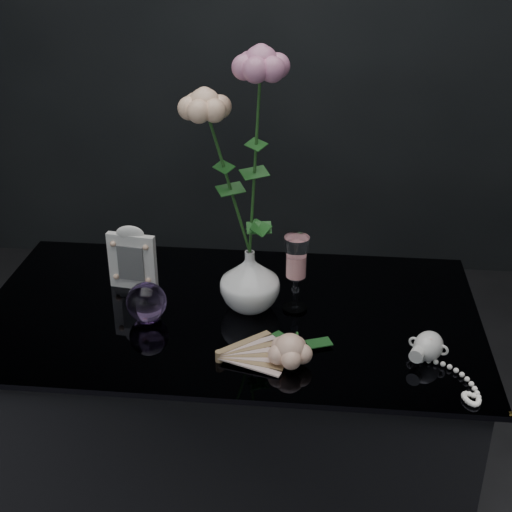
# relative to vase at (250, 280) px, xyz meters

# --- Properties ---
(table) EXTENTS (1.05, 0.58, 0.76)m
(table) POSITION_rel_vase_xyz_m (-0.04, -0.02, -0.45)
(table) COLOR black
(table) RESTS_ON ground
(vase) EXTENTS (0.16, 0.16, 0.13)m
(vase) POSITION_rel_vase_xyz_m (0.00, 0.00, 0.00)
(vase) COLOR white
(vase) RESTS_ON table
(wine_glass) EXTENTS (0.05, 0.05, 0.17)m
(wine_glass) POSITION_rel_vase_xyz_m (0.10, 0.00, 0.02)
(wine_glass) COLOR white
(wine_glass) RESTS_ON table
(picture_frame) EXTENTS (0.12, 0.10, 0.15)m
(picture_frame) POSITION_rel_vase_xyz_m (-0.27, 0.06, 0.01)
(picture_frame) COLOR silver
(picture_frame) RESTS_ON table
(paperweight) EXTENTS (0.09, 0.09, 0.08)m
(paperweight) POSITION_rel_vase_xyz_m (-0.21, -0.07, -0.02)
(paperweight) COLOR #A979C5
(paperweight) RESTS_ON table
(paper_fan) EXTENTS (0.27, 0.23, 0.03)m
(paper_fan) POSITION_rel_vase_xyz_m (-0.04, -0.20, -0.05)
(paper_fan) COLOR beige
(paper_fan) RESTS_ON table
(loose_rose) EXTENTS (0.17, 0.20, 0.06)m
(loose_rose) POSITION_rel_vase_xyz_m (0.10, -0.20, -0.04)
(loose_rose) COLOR #E8B396
(loose_rose) RESTS_ON table
(pearl_jar) EXTENTS (0.25, 0.26, 0.06)m
(pearl_jar) POSITION_rel_vase_xyz_m (0.36, -0.15, -0.04)
(pearl_jar) COLOR silver
(pearl_jar) RESTS_ON table
(roses) EXTENTS (0.19, 0.12, 0.47)m
(roses) POSITION_rel_vase_xyz_m (-0.02, -0.00, 0.28)
(roses) COLOR #F2BB95
(roses) RESTS_ON vase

